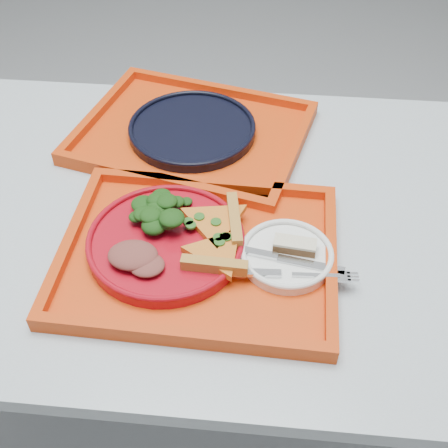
% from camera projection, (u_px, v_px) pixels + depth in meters
% --- Properties ---
extents(ground, '(10.00, 10.00, 0.00)m').
position_uv_depth(ground, '(180.00, 402.00, 1.56)').
color(ground, '#919399').
rests_on(ground, ground).
extents(table, '(1.60, 0.80, 0.75)m').
position_uv_depth(table, '(160.00, 234.00, 1.08)').
color(table, '#9AA5AD').
rests_on(table, ground).
extents(tray_main, '(0.46, 0.36, 0.01)m').
position_uv_depth(tray_main, '(198.00, 256.00, 0.93)').
color(tray_main, '#C6360A').
rests_on(tray_main, table).
extents(tray_far, '(0.52, 0.45, 0.01)m').
position_uv_depth(tray_far, '(193.00, 136.00, 1.17)').
color(tray_far, '#C6360A').
rests_on(tray_far, table).
extents(dinner_plate, '(0.26, 0.26, 0.02)m').
position_uv_depth(dinner_plate, '(166.00, 243.00, 0.93)').
color(dinner_plate, '#9D0A16').
rests_on(dinner_plate, tray_main).
extents(side_plate, '(0.15, 0.15, 0.01)m').
position_uv_depth(side_plate, '(287.00, 257.00, 0.91)').
color(side_plate, white).
rests_on(side_plate, tray_main).
extents(navy_plate, '(0.26, 0.26, 0.02)m').
position_uv_depth(navy_plate, '(192.00, 130.00, 1.16)').
color(navy_plate, black).
rests_on(navy_plate, tray_far).
extents(pizza_slice_a, '(0.11, 0.12, 0.02)m').
position_uv_depth(pizza_slice_a, '(217.00, 251.00, 0.89)').
color(pizza_slice_a, gold).
rests_on(pizza_slice_a, dinner_plate).
extents(pizza_slice_b, '(0.15, 0.14, 0.02)m').
position_uv_depth(pizza_slice_b, '(215.00, 221.00, 0.94)').
color(pizza_slice_b, gold).
rests_on(pizza_slice_b, dinner_plate).
extents(salad_heap, '(0.10, 0.09, 0.05)m').
position_uv_depth(salad_heap, '(159.00, 206.00, 0.95)').
color(salad_heap, black).
rests_on(salad_heap, dinner_plate).
extents(meat_portion, '(0.08, 0.06, 0.02)m').
position_uv_depth(meat_portion, '(133.00, 255.00, 0.88)').
color(meat_portion, brown).
rests_on(meat_portion, dinner_plate).
extents(dessert_bar, '(0.07, 0.03, 0.02)m').
position_uv_depth(dessert_bar, '(295.00, 245.00, 0.91)').
color(dessert_bar, '#4F2E1A').
rests_on(dessert_bar, side_plate).
extents(knife, '(0.18, 0.05, 0.01)m').
position_uv_depth(knife, '(287.00, 259.00, 0.89)').
color(knife, silver).
rests_on(knife, side_plate).
extents(fork, '(0.19, 0.03, 0.01)m').
position_uv_depth(fork, '(291.00, 274.00, 0.87)').
color(fork, silver).
rests_on(fork, side_plate).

